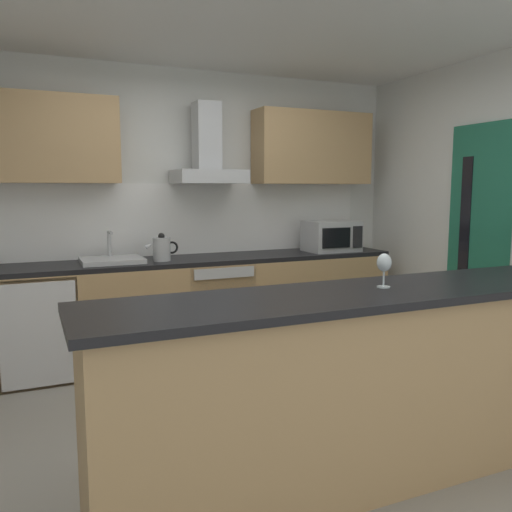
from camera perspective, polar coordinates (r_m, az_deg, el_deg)
name	(u,v)px	position (r m, az deg, el deg)	size (l,w,h in m)	color
ground	(273,428)	(3.52, 1.91, -18.30)	(5.24, 4.79, 0.02)	gray
wall_back	(185,211)	(5.01, -7.74, 4.87)	(5.24, 0.12, 2.60)	silver
backsplash_tile	(188,219)	(4.94, -7.50, 4.03)	(3.60, 0.02, 0.66)	white
counter_back	(199,307)	(4.76, -6.30, -5.57)	(3.73, 0.60, 0.90)	tan
counter_island	(371,384)	(2.85, 12.50, -13.46)	(2.98, 0.64, 1.01)	tan
upper_cabinets	(191,144)	(4.80, -7.10, 12.06)	(3.68, 0.32, 0.70)	tan
side_door	(488,248)	(4.72, 24.01, 0.82)	(0.08, 0.85, 2.05)	#1E664C
oven	(214,305)	(4.78, -4.61, -5.38)	(0.60, 0.62, 0.80)	slate
refrigerator	(38,326)	(4.54, -22.73, -7.09)	(0.58, 0.60, 0.85)	white
microwave	(331,236)	(5.18, 8.26, 2.18)	(0.50, 0.38, 0.30)	#B7BABC
sink	(112,259)	(4.50, -15.48, -0.37)	(0.50, 0.40, 0.26)	silver
kettle	(162,249)	(4.52, -10.27, 0.81)	(0.29, 0.15, 0.24)	#B7BABC
range_hood	(208,158)	(4.79, -5.30, 10.63)	(0.62, 0.45, 0.72)	#B7BABC
wine_glass	(384,264)	(2.77, 13.84, -0.85)	(0.08, 0.08, 0.18)	silver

